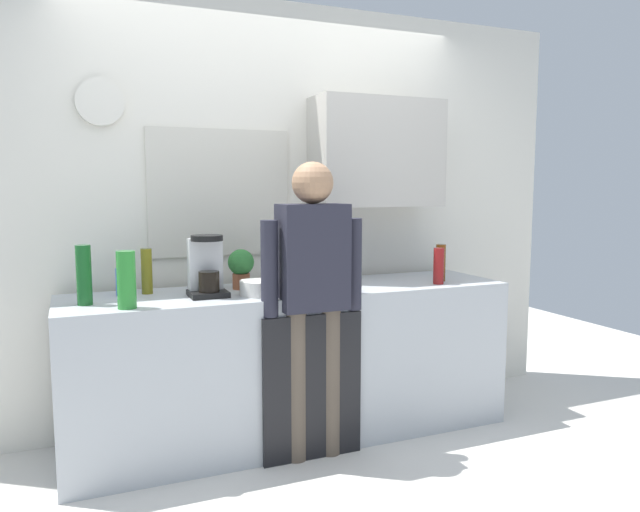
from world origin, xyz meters
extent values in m
plane|color=silver|center=(0.00, 0.00, 0.00)|extent=(8.00, 8.00, 0.00)
cube|color=#B2B7BC|center=(0.00, 0.30, 0.44)|extent=(2.57, 0.64, 0.88)
cube|color=black|center=(-0.01, -0.03, 0.40)|extent=(0.56, 0.02, 0.80)
cube|color=silver|center=(0.00, 0.73, 1.30)|extent=(4.17, 0.10, 2.60)
cube|color=beige|center=(-0.33, 0.67, 1.43)|extent=(0.86, 0.02, 0.76)
cube|color=#8CA5C6|center=(-0.33, 0.67, 1.43)|extent=(0.80, 0.02, 0.70)
cube|color=#B7B2A8|center=(0.65, 0.52, 1.68)|extent=(0.84, 0.32, 0.68)
cylinder|color=silver|center=(-0.99, 0.66, 1.93)|extent=(0.26, 0.03, 0.26)
cube|color=black|center=(-0.51, 0.24, 0.90)|extent=(0.20, 0.20, 0.03)
cube|color=silver|center=(-0.51, 0.30, 1.05)|extent=(0.18, 0.08, 0.28)
cylinder|color=black|center=(-0.51, 0.21, 0.97)|extent=(0.11, 0.11, 0.11)
cylinder|color=black|center=(-0.51, 0.24, 1.20)|extent=(0.17, 0.17, 0.03)
cylinder|color=olive|center=(-0.80, 0.46, 1.01)|extent=(0.06, 0.06, 0.25)
cylinder|color=#195923|center=(-1.12, 0.25, 1.03)|extent=(0.07, 0.07, 0.30)
cylinder|color=maroon|center=(0.87, 0.12, 0.99)|extent=(0.06, 0.06, 0.22)
cylinder|color=black|center=(-0.41, 0.51, 0.97)|extent=(0.06, 0.06, 0.18)
cylinder|color=brown|center=(0.95, 0.21, 1.00)|extent=(0.06, 0.06, 0.23)
cylinder|color=#2D8C33|center=(-0.94, 0.08, 1.02)|extent=(0.09, 0.09, 0.28)
cylinder|color=#3351B2|center=(0.26, 0.12, 0.93)|extent=(0.08, 0.08, 0.10)
cylinder|color=yellow|center=(0.10, 0.37, 0.93)|extent=(0.07, 0.07, 0.08)
cylinder|color=white|center=(-0.24, 0.18, 0.92)|extent=(0.22, 0.22, 0.08)
cylinder|color=#9E5638|center=(-0.28, 0.41, 0.93)|extent=(0.10, 0.10, 0.09)
sphere|color=#2D7233|center=(-0.28, 0.41, 1.04)|extent=(0.15, 0.15, 0.15)
cylinder|color=blue|center=(-0.94, 0.45, 0.96)|extent=(0.06, 0.06, 0.15)
cone|color=white|center=(-0.94, 0.45, 1.05)|extent=(0.02, 0.02, 0.03)
cylinder|color=silver|center=(0.31, 0.51, 0.97)|extent=(0.14, 0.14, 0.17)
cylinder|color=brown|center=(-0.10, 0.00, 0.41)|extent=(0.12, 0.12, 0.82)
cylinder|color=brown|center=(0.10, 0.00, 0.41)|extent=(0.12, 0.12, 0.82)
cube|color=#262633|center=(0.00, 0.00, 1.10)|extent=(0.36, 0.20, 0.56)
sphere|color=#A57A59|center=(0.00, 0.00, 1.49)|extent=(0.22, 0.22, 0.22)
cylinder|color=#262633|center=(-0.24, 0.00, 1.05)|extent=(0.09, 0.09, 0.50)
cylinder|color=#262633|center=(0.24, 0.00, 1.05)|extent=(0.09, 0.09, 0.50)
camera|label=1|loc=(-1.18, -2.92, 1.47)|focal=33.70mm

